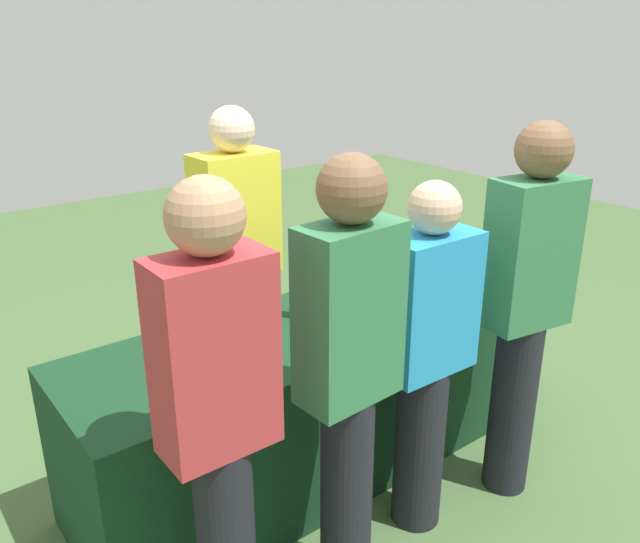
% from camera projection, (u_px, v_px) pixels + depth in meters
% --- Properties ---
extents(ground_plane, '(12.00, 12.00, 0.00)m').
position_uv_depth(ground_plane, '(320.00, 460.00, 3.29)').
color(ground_plane, '#476638').
extents(tasting_table, '(2.41, 0.76, 0.78)m').
position_uv_depth(tasting_table, '(320.00, 394.00, 3.15)').
color(tasting_table, '#14381E').
rests_on(tasting_table, ground_plane).
extents(wine_bottle_0, '(0.07, 0.07, 0.31)m').
position_uv_depth(wine_bottle_0, '(173.00, 324.00, 2.73)').
color(wine_bottle_0, black).
rests_on(wine_bottle_0, tasting_table).
extents(wine_bottle_1, '(0.08, 0.08, 0.31)m').
position_uv_depth(wine_bottle_1, '(240.00, 313.00, 2.84)').
color(wine_bottle_1, black).
rests_on(wine_bottle_1, tasting_table).
extents(wine_bottle_2, '(0.07, 0.07, 0.34)m').
position_uv_depth(wine_bottle_2, '(297.00, 293.00, 3.02)').
color(wine_bottle_2, black).
rests_on(wine_bottle_2, tasting_table).
extents(wine_bottle_3, '(0.07, 0.07, 0.32)m').
position_uv_depth(wine_bottle_3, '(323.00, 287.00, 3.11)').
color(wine_bottle_3, black).
rests_on(wine_bottle_3, tasting_table).
extents(wine_bottle_4, '(0.07, 0.07, 0.30)m').
position_uv_depth(wine_bottle_4, '(345.00, 281.00, 3.21)').
color(wine_bottle_4, black).
rests_on(wine_bottle_4, tasting_table).
extents(wine_bottle_5, '(0.08, 0.08, 0.31)m').
position_uv_depth(wine_bottle_5, '(371.00, 266.00, 3.38)').
color(wine_bottle_5, black).
rests_on(wine_bottle_5, tasting_table).
extents(wine_bottle_6, '(0.07, 0.07, 0.30)m').
position_uv_depth(wine_bottle_6, '(417.00, 258.00, 3.52)').
color(wine_bottle_6, black).
rests_on(wine_bottle_6, tasting_table).
extents(wine_glass_0, '(0.07, 0.07, 0.13)m').
position_uv_depth(wine_glass_0, '(235.00, 344.00, 2.59)').
color(wine_glass_0, silver).
rests_on(wine_glass_0, tasting_table).
extents(wine_glass_1, '(0.07, 0.07, 0.13)m').
position_uv_depth(wine_glass_1, '(308.00, 314.00, 2.87)').
color(wine_glass_1, silver).
rests_on(wine_glass_1, tasting_table).
extents(wine_glass_2, '(0.06, 0.06, 0.14)m').
position_uv_depth(wine_glass_2, '(354.00, 302.00, 2.97)').
color(wine_glass_2, silver).
rests_on(wine_glass_2, tasting_table).
extents(wine_glass_3, '(0.06, 0.06, 0.13)m').
position_uv_depth(wine_glass_3, '(405.00, 285.00, 3.19)').
color(wine_glass_3, silver).
rests_on(wine_glass_3, tasting_table).
extents(wine_glass_4, '(0.06, 0.06, 0.14)m').
position_uv_depth(wine_glass_4, '(447.00, 275.00, 3.30)').
color(wine_glass_4, silver).
rests_on(wine_glass_4, tasting_table).
extents(server_pouring, '(0.43, 0.24, 1.71)m').
position_uv_depth(server_pouring, '(238.00, 258.00, 3.39)').
color(server_pouring, black).
rests_on(server_pouring, ground_plane).
extents(guest_0, '(0.36, 0.23, 1.70)m').
position_uv_depth(guest_0, '(218.00, 417.00, 1.99)').
color(guest_0, black).
rests_on(guest_0, ground_plane).
extents(guest_1, '(0.37, 0.23, 1.71)m').
position_uv_depth(guest_1, '(348.00, 370.00, 2.25)').
color(guest_1, black).
rests_on(guest_1, ground_plane).
extents(guest_2, '(0.40, 0.22, 1.54)m').
position_uv_depth(guest_2, '(425.00, 352.00, 2.62)').
color(guest_2, black).
rests_on(guest_2, ground_plane).
extents(guest_3, '(0.40, 0.26, 1.73)m').
position_uv_depth(guest_3, '(525.00, 302.00, 2.79)').
color(guest_3, black).
rests_on(guest_3, ground_plane).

